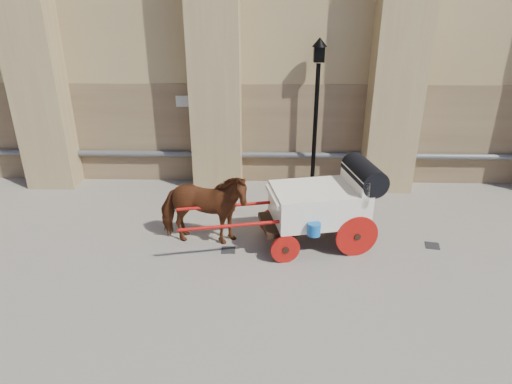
{
  "coord_description": "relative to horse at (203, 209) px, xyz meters",
  "views": [
    {
      "loc": [
        0.49,
        -9.14,
        5.56
      ],
      "look_at": [
        0.23,
        0.2,
        1.33
      ],
      "focal_mm": 32.0,
      "sensor_mm": 36.0,
      "label": 1
    }
  ],
  "objects": [
    {
      "name": "ground",
      "position": [
        0.99,
        -0.17,
        -0.9
      ],
      "size": [
        90.0,
        90.0,
        0.0
      ],
      "primitive_type": "plane",
      "color": "slate",
      "rests_on": "ground"
    },
    {
      "name": "horse",
      "position": [
        0.0,
        0.0,
        0.0
      ],
      "size": [
        2.2,
        1.13,
        1.8
      ],
      "primitive_type": "imported",
      "rotation": [
        0.0,
        0.0,
        1.5
      ],
      "color": "brown",
      "rests_on": "ground"
    },
    {
      "name": "carriage",
      "position": [
        2.79,
        0.11,
        0.17
      ],
      "size": [
        4.69,
        2.11,
        1.99
      ],
      "rotation": [
        0.0,
        0.0,
        0.21
      ],
      "color": "black",
      "rests_on": "ground"
    },
    {
      "name": "street_lamp",
      "position": [
        2.82,
        3.39,
        1.41
      ],
      "size": [
        0.41,
        0.41,
        4.33
      ],
      "color": "black",
      "rests_on": "ground"
    },
    {
      "name": "drain_grate_near",
      "position": [
        0.59,
        -0.32,
        -0.89
      ],
      "size": [
        0.33,
        0.33,
        0.01
      ],
      "primitive_type": "cube",
      "rotation": [
        0.0,
        0.0,
        0.04
      ],
      "color": "black",
      "rests_on": "ground"
    },
    {
      "name": "drain_grate_far",
      "position": [
        5.35,
        0.01,
        -0.89
      ],
      "size": [
        0.38,
        0.38,
        0.01
      ],
      "primitive_type": "cube",
      "rotation": [
        0.0,
        0.0,
        -0.2
      ],
      "color": "black",
      "rests_on": "ground"
    }
  ]
}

